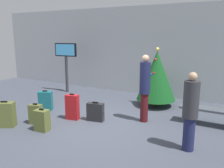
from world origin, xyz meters
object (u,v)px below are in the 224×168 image
Objects in this scene: flight_info_kiosk at (66,58)px; suitcase_4 at (5,115)px; waiting_bench at (209,112)px; suitcase_1 at (42,120)px; holiday_tree at (157,76)px; suitcase_2 at (36,114)px; suitcase_0 at (95,112)px; traveller_0 at (190,110)px; traveller_1 at (145,86)px; suitcase_5 at (72,107)px; suitcase_3 at (46,101)px.

flight_info_kiosk is 2.91× the size of suitcase_4.
suitcase_1 is at bearing -145.31° from waiting_bench.
holiday_tree is 3.42× the size of suitcase_2.
suitcase_1 reaches higher than suitcase_0.
holiday_tree is 4.07m from suitcase_1.
suitcase_0 is 0.95× the size of suitcase_1.
suitcase_0 is at bearing 39.76° from suitcase_4.
traveller_0 is 4.75m from suitcase_4.
traveller_0 is at bearing -26.26° from flight_info_kiosk.
traveller_0 is (-0.17, -1.76, 0.54)m from waiting_bench.
traveller_0 is 2.88× the size of suitcase_2.
holiday_tree is 2.24m from waiting_bench.
traveller_1 is at bearing 43.55° from suitcase_1.
suitcase_5 is at bearing -47.40° from flight_info_kiosk.
suitcase_4 is at bearing -165.46° from suitcase_1.
suitcase_2 is at bearing -57.58° from suitcase_3.
suitcase_2 is at bearing -151.49° from waiting_bench.
flight_info_kiosk is at bearing 114.19° from suitcase_3.
waiting_bench is 4.79m from suitcase_2.
flight_info_kiosk reaches higher than suitcase_2.
traveller_0 is at bearing 13.18° from suitcase_4.
suitcase_5 is (0.66, 0.79, 0.09)m from suitcase_2.
traveller_0 is at bearing 12.76° from suitcase_1.
suitcase_2 is at bearing 44.51° from suitcase_4.
suitcase_0 is (-1.01, -2.27, -0.81)m from holiday_tree.
suitcase_2 is 1.23m from suitcase_3.
traveller_0 is 0.89× the size of traveller_1.
traveller_1 is at bearing 35.45° from suitcase_4.
suitcase_0 is at bearing -152.11° from traveller_1.
traveller_1 reaches higher than suitcase_2.
suitcase_0 is at bearing -37.82° from flight_info_kiosk.
waiting_bench is 3.85m from suitcase_5.
suitcase_2 is 1.03m from suitcase_5.
suitcase_1 is at bearing -97.83° from suitcase_5.
suitcase_3 reaches higher than waiting_bench.
traveller_1 is at bearing 11.09° from suitcase_3.
suitcase_0 is 0.86× the size of suitcase_3.
traveller_1 is at bearing -159.48° from waiting_bench.
suitcase_4 is (-2.89, -3.83, -0.73)m from holiday_tree.
suitcase_4 is at bearing -135.49° from suitcase_2.
suitcase_3 reaches higher than suitcase_1.
suitcase_2 is 0.76× the size of suitcase_5.
waiting_bench is 5.54m from suitcase_4.
holiday_tree is 2.61× the size of suitcase_5.
suitcase_5 reaches higher than waiting_bench.
suitcase_3 is (-1.17, 1.31, 0.03)m from suitcase_1.
holiday_tree reaches higher than suitcase_3.
suitcase_5 reaches higher than suitcase_3.
suitcase_4 is at bearing -132.38° from suitcase_5.
suitcase_1 is 0.77× the size of suitcase_5.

